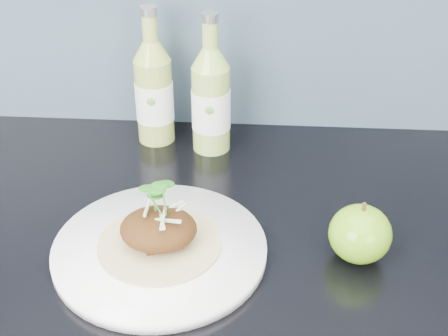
{
  "coord_description": "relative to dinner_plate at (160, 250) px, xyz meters",
  "views": [
    {
      "loc": [
        0.08,
        0.99,
        1.44
      ],
      "look_at": [
        0.04,
        1.67,
        1.0
      ],
      "focal_mm": 50.0,
      "sensor_mm": 36.0,
      "label": 1
    }
  ],
  "objects": [
    {
      "name": "green_apple",
      "position": [
        0.26,
        0.01,
        0.03
      ],
      "size": [
        0.1,
        0.1,
        0.09
      ],
      "rotation": [
        0.0,
        0.0,
        0.21
      ],
      "color": "#5D910F",
      "rests_on": "kitchen_counter"
    },
    {
      "name": "cider_bottle_left",
      "position": [
        -0.05,
        0.3,
        0.08
      ],
      "size": [
        0.07,
        0.07,
        0.23
      ],
      "rotation": [
        0.0,
        0.0,
        -0.09
      ],
      "color": "#9AAA46",
      "rests_on": "kitchen_counter"
    },
    {
      "name": "pork_taco",
      "position": [
        -0.0,
        0.0,
        0.04
      ],
      "size": [
        0.16,
        0.16,
        0.1
      ],
      "color": "tan",
      "rests_on": "dinner_plate"
    },
    {
      "name": "cider_bottle_right",
      "position": [
        0.04,
        0.28,
        0.08
      ],
      "size": [
        0.07,
        0.07,
        0.23
      ],
      "rotation": [
        0.0,
        0.0,
        -0.05
      ],
      "color": "#94B94D",
      "rests_on": "kitchen_counter"
    },
    {
      "name": "dinner_plate",
      "position": [
        0.0,
        0.0,
        0.0
      ],
      "size": [
        0.3,
        0.3,
        0.02
      ],
      "color": "white",
      "rests_on": "kitchen_counter"
    }
  ]
}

